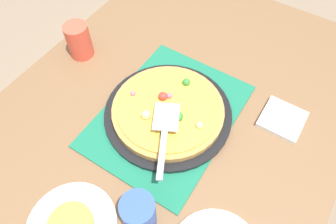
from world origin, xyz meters
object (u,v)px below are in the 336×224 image
object	(u,v)px
cup_near	(139,214)
pizza_server	(165,132)
cup_far	(79,41)
pizza_pan	(168,113)
pizza	(168,109)
napkin_stack	(282,119)

from	to	relation	value
cup_near	pizza_server	world-z (taller)	cup_near
cup_far	pizza_server	distance (m)	0.46
pizza_pan	pizza_server	size ratio (longest dim) A/B	1.69
pizza_server	pizza_pan	bearing A→B (deg)	-152.89
pizza	cup_near	bearing A→B (deg)	20.16
cup_near	pizza	bearing A→B (deg)	-159.84
cup_near	napkin_stack	xyz separation A→B (m)	(-0.47, 0.19, -0.05)
cup_far	napkin_stack	xyz separation A→B (m)	(-0.10, 0.69, -0.05)
pizza	pizza_server	bearing A→B (deg)	27.12
pizza	cup_far	world-z (taller)	cup_far
pizza_pan	cup_near	world-z (taller)	cup_near
cup_far	napkin_stack	size ratio (longest dim) A/B	1.00
cup_near	cup_far	bearing A→B (deg)	-125.80
pizza_server	napkin_stack	size ratio (longest dim) A/B	1.87
pizza_pan	napkin_stack	size ratio (longest dim) A/B	3.17
cup_near	pizza_pan	bearing A→B (deg)	-159.84
pizza_pan	cup_far	distance (m)	0.40
pizza_pan	pizza_server	distance (m)	0.11
pizza	pizza_server	size ratio (longest dim) A/B	1.47
cup_near	pizza_server	distance (m)	0.22
pizza	cup_far	distance (m)	0.40
pizza_pan	napkin_stack	bearing A→B (deg)	119.29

